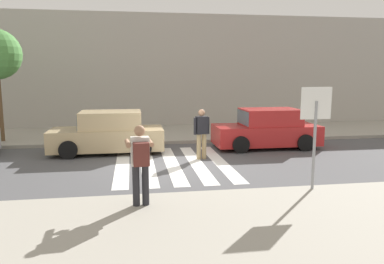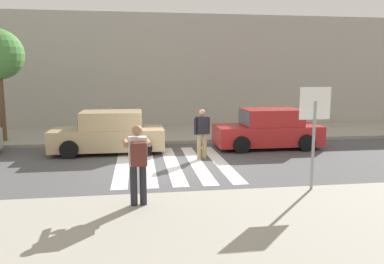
% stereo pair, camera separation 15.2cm
% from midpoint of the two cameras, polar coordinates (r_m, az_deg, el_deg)
% --- Properties ---
extents(ground_plane, '(120.00, 120.00, 0.00)m').
position_cam_midpoint_polar(ground_plane, '(12.12, -2.59, -5.06)').
color(ground_plane, '#4C4C4F').
extents(sidewalk_near, '(60.00, 6.00, 0.14)m').
position_cam_midpoint_polar(sidewalk_near, '(6.31, 3.38, -18.01)').
color(sidewalk_near, '#9E998C').
rests_on(sidewalk_near, ground).
extents(sidewalk_far, '(60.00, 4.80, 0.14)m').
position_cam_midpoint_polar(sidewalk_far, '(17.97, -4.53, -0.25)').
color(sidewalk_far, '#9E998C').
rests_on(sidewalk_far, ground).
extents(building_facade_far, '(56.00, 4.00, 6.05)m').
position_cam_midpoint_polar(building_facade_far, '(22.14, -5.40, 9.14)').
color(building_facade_far, '#ADA89E').
rests_on(building_facade_far, ground).
extents(crosswalk_stripe_0, '(0.44, 5.20, 0.01)m').
position_cam_midpoint_polar(crosswalk_stripe_0, '(12.27, -10.17, -5.01)').
color(crosswalk_stripe_0, silver).
rests_on(crosswalk_stripe_0, ground).
extents(crosswalk_stripe_1, '(0.44, 5.20, 0.01)m').
position_cam_midpoint_polar(crosswalk_stripe_1, '(12.27, -6.42, -4.92)').
color(crosswalk_stripe_1, silver).
rests_on(crosswalk_stripe_1, ground).
extents(crosswalk_stripe_2, '(0.44, 5.20, 0.01)m').
position_cam_midpoint_polar(crosswalk_stripe_2, '(12.32, -2.69, -4.82)').
color(crosswalk_stripe_2, silver).
rests_on(crosswalk_stripe_2, ground).
extents(crosswalk_stripe_3, '(0.44, 5.20, 0.01)m').
position_cam_midpoint_polar(crosswalk_stripe_3, '(12.42, 1.00, -4.70)').
color(crosswalk_stripe_3, silver).
rests_on(crosswalk_stripe_3, ground).
extents(crosswalk_stripe_4, '(0.44, 5.20, 0.01)m').
position_cam_midpoint_polar(crosswalk_stripe_4, '(12.57, 4.61, -4.56)').
color(crosswalk_stripe_4, silver).
rests_on(crosswalk_stripe_4, ground).
extents(stop_sign, '(0.76, 0.08, 2.47)m').
position_cam_midpoint_polar(stop_sign, '(9.33, 18.61, 2.37)').
color(stop_sign, gray).
rests_on(stop_sign, sidewalk_near).
extents(photographer_with_backpack, '(0.62, 0.87, 1.72)m').
position_cam_midpoint_polar(photographer_with_backpack, '(7.92, -7.69, -3.99)').
color(photographer_with_backpack, '#232328').
rests_on(photographer_with_backpack, sidewalk_near).
extents(pedestrian_crossing, '(0.57, 0.32, 1.72)m').
position_cam_midpoint_polar(pedestrian_crossing, '(12.78, 1.87, 0.13)').
color(pedestrian_crossing, tan).
rests_on(pedestrian_crossing, ground).
extents(parked_car_tan, '(4.10, 1.92, 1.55)m').
position_cam_midpoint_polar(parked_car_tan, '(14.21, -12.20, -0.20)').
color(parked_car_tan, tan).
rests_on(parked_car_tan, ground).
extents(parked_car_red, '(4.10, 1.92, 1.55)m').
position_cam_midpoint_polar(parked_car_red, '(15.09, 11.80, 0.34)').
color(parked_car_red, red).
rests_on(parked_car_red, ground).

